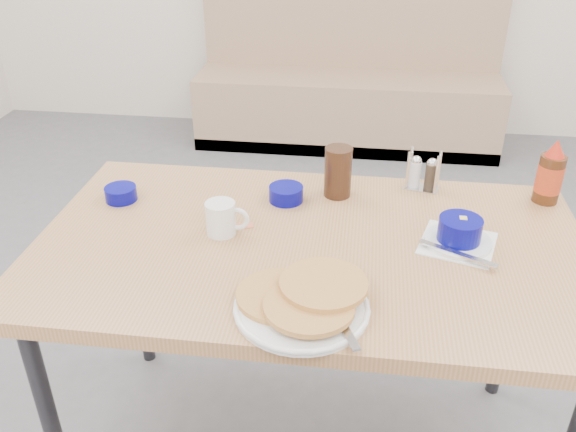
# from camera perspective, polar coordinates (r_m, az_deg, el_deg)

# --- Properties ---
(booth_bench) EXTENTS (1.90, 0.56, 1.22)m
(booth_bench) POSITION_cam_1_polar(r_m,az_deg,el_deg) (4.03, 5.64, 11.90)
(booth_bench) COLOR tan
(booth_bench) RESTS_ON ground
(dining_table) EXTENTS (1.40, 0.80, 0.76)m
(dining_table) POSITION_cam_1_polar(r_m,az_deg,el_deg) (1.58, 2.05, -4.36)
(dining_table) COLOR tan
(dining_table) RESTS_ON ground
(pancake_plate) EXTENTS (0.29, 0.29, 0.05)m
(pancake_plate) POSITION_cam_1_polar(r_m,az_deg,el_deg) (1.32, 1.43, -7.97)
(pancake_plate) COLOR white
(pancake_plate) RESTS_ON dining_table
(coffee_mug) EXTENTS (0.11, 0.08, 0.09)m
(coffee_mug) POSITION_cam_1_polar(r_m,az_deg,el_deg) (1.57, -6.18, -0.18)
(coffee_mug) COLOR white
(coffee_mug) RESTS_ON dining_table
(grits_setting) EXTENTS (0.22, 0.23, 0.07)m
(grits_setting) POSITION_cam_1_polar(r_m,az_deg,el_deg) (1.58, 15.72, -1.59)
(grits_setting) COLOR white
(grits_setting) RESTS_ON dining_table
(creamer_bowl) EXTENTS (0.09, 0.09, 0.04)m
(creamer_bowl) POSITION_cam_1_polar(r_m,az_deg,el_deg) (1.80, -15.37, 2.03)
(creamer_bowl) COLOR #050575
(creamer_bowl) RESTS_ON dining_table
(butter_bowl) EXTENTS (0.10, 0.10, 0.04)m
(butter_bowl) POSITION_cam_1_polar(r_m,az_deg,el_deg) (1.73, -0.18, 2.10)
(butter_bowl) COLOR #050575
(butter_bowl) RESTS_ON dining_table
(amber_tumbler) EXTENTS (0.10, 0.10, 0.15)m
(amber_tumbler) POSITION_cam_1_polar(r_m,az_deg,el_deg) (1.74, 4.70, 4.13)
(amber_tumbler) COLOR #331C10
(amber_tumbler) RESTS_ON dining_table
(condiment_caddy) EXTENTS (0.11, 0.08, 0.12)m
(condiment_caddy) POSITION_cam_1_polar(r_m,az_deg,el_deg) (1.83, 12.48, 3.70)
(condiment_caddy) COLOR silver
(condiment_caddy) RESTS_ON dining_table
(syrup_bottle) EXTENTS (0.07, 0.07, 0.19)m
(syrup_bottle) POSITION_cam_1_polar(r_m,az_deg,el_deg) (1.85, 23.31, 3.52)
(syrup_bottle) COLOR #47230F
(syrup_bottle) RESTS_ON dining_table
(sugar_wrapper) EXTENTS (0.05, 0.04, 0.00)m
(sugar_wrapper) POSITION_cam_1_polar(r_m,az_deg,el_deg) (1.62, -4.06, -0.92)
(sugar_wrapper) COLOR #E26D4B
(sugar_wrapper) RESTS_ON dining_table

